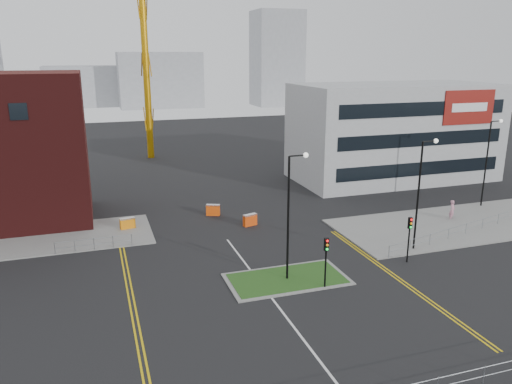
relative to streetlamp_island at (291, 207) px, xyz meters
The scene contains 24 objects.
ground 9.91m from the streetlamp_island, 105.50° to the right, with size 200.00×200.00×0.00m, color black.
pavement_right 21.35m from the streetlamp_island, 16.87° to the left, with size 24.00×10.00×0.12m, color slate.
island_kerb 5.38m from the streetlamp_island, behind, with size 8.60×4.60×0.08m, color slate.
grass_island 5.36m from the streetlamp_island, behind, with size 8.00×4.00×0.12m, color #224517.
office_block 33.78m from the streetlamp_island, 45.22° to the left, with size 25.00×12.20×12.00m.
streetlamp_island is the anchor object (origin of this frame).
streetlamp_right_near 12.17m from the streetlamp_island, ahead, with size 1.46×0.36×9.18m.
streetlamp_right_far 27.86m from the streetlamp_island, 21.04° to the left, with size 1.46×0.36×9.18m.
traffic_light_island 3.92m from the streetlamp_island, 48.59° to the right, with size 0.28×0.33×3.65m.
traffic_light_right 10.19m from the streetlamp_island, ahead, with size 0.28×0.33×3.65m.
railing_left 17.22m from the streetlamp_island, 142.89° to the left, with size 6.05×0.05×1.10m.
railing_right 19.18m from the streetlamp_island, 10.84° to the left, with size 19.05×5.05×1.10m.
centre_line 8.38m from the streetlamp_island, 110.29° to the right, with size 0.15×30.00×0.01m, color silver.
yellow_left_a 12.61m from the streetlamp_island, 169.89° to the left, with size 0.12×24.00×0.01m, color gold.
yellow_left_b 12.35m from the streetlamp_island, 169.62° to the left, with size 0.12×24.00×0.01m, color gold.
yellow_right_a 9.29m from the streetlamp_island, 15.36° to the right, with size 0.12×20.00×0.01m, color gold.
yellow_right_b 9.53m from the streetlamp_island, 14.78° to the right, with size 0.12×20.00×0.01m, color gold.
skyline_b 122.28m from the streetlamp_island, 86.35° to the left, with size 24.00×12.00×16.00m, color gray.
skyline_c 124.87m from the streetlamp_island, 69.91° to the left, with size 14.00×12.00×28.00m, color gray.
skyline_d 132.40m from the streetlamp_island, 94.43° to the left, with size 30.00×12.00×12.00m, color gray.
pedestrian 21.59m from the streetlamp_island, 20.20° to the left, with size 0.73×0.48×2.00m, color #CE859D.
barrier_left 18.27m from the streetlamp_island, 125.42° to the left, with size 1.41×0.67×1.14m.
barrier_mid 12.87m from the streetlamp_island, 86.25° to the left, with size 1.40×0.79×1.12m.
barrier_right 16.80m from the streetlamp_island, 96.39° to the left, with size 1.41×0.92×1.12m.
Camera 1 is at (-10.36, -22.34, 15.63)m, focal length 35.00 mm.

